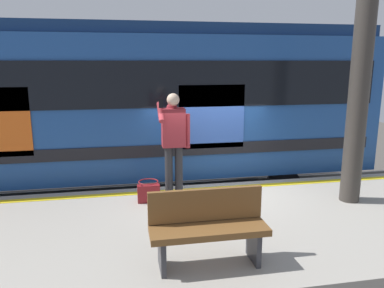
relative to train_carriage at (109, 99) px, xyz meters
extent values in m
plane|color=#4C4742|center=(-1.93, 1.82, -2.51)|extent=(25.50, 25.50, 0.00)
cube|color=#9E998E|center=(-1.93, 3.65, -2.04)|extent=(17.00, 3.67, 0.95)
cube|color=yellow|center=(-1.93, 2.12, -1.56)|extent=(16.66, 0.16, 0.01)
cube|color=slate|center=(-1.93, 0.71, -2.43)|extent=(22.10, 0.08, 0.16)
cube|color=slate|center=(-1.93, -0.72, -2.43)|extent=(22.10, 0.08, 0.16)
cube|color=#1E478C|center=(0.00, -0.01, -0.10)|extent=(11.71, 3.08, 2.92)
cube|color=navy|center=(0.00, -0.01, 1.47)|extent=(11.48, 2.84, 0.24)
cube|color=black|center=(0.00, 1.55, 0.41)|extent=(11.13, 0.03, 0.90)
cube|color=black|center=(0.00, 1.55, -0.91)|extent=(11.13, 0.03, 0.24)
cube|color=#3359B2|center=(-2.05, 1.56, -0.25)|extent=(1.35, 0.02, 1.28)
cylinder|color=black|center=(-3.81, 1.23, -1.93)|extent=(0.84, 0.12, 0.84)
cylinder|color=black|center=(-3.81, -1.24, -1.93)|extent=(0.84, 0.12, 0.84)
cylinder|color=#262628|center=(-1.24, 2.44, -1.09)|extent=(0.14, 0.14, 0.94)
cylinder|color=#262628|center=(-1.06, 2.44, -1.09)|extent=(0.14, 0.14, 0.94)
cube|color=maroon|center=(-1.15, 2.44, -0.29)|extent=(0.40, 0.24, 0.67)
sphere|color=maroon|center=(-1.15, 2.28, 0.03)|extent=(0.20, 0.20, 0.20)
sphere|color=beige|center=(-1.15, 2.44, 0.20)|extent=(0.22, 0.22, 0.22)
cylinder|color=maroon|center=(-1.40, 2.44, -0.36)|extent=(0.09, 0.09, 0.61)
cylinder|color=maroon|center=(-0.92, 2.52, 0.00)|extent=(0.09, 0.42, 0.33)
cube|color=black|center=(-0.92, 2.62, 0.16)|extent=(0.07, 0.02, 0.15)
cube|color=maroon|center=(-0.68, 2.60, -1.41)|extent=(0.39, 0.14, 0.31)
torus|color=maroon|center=(-0.68, 2.60, -1.19)|extent=(0.35, 0.35, 0.02)
cylinder|color=#38332D|center=(-4.17, 3.17, 0.16)|extent=(0.34, 0.34, 3.44)
cube|color=brown|center=(-1.22, 4.84, -1.11)|extent=(1.41, 0.44, 0.08)
cube|color=brown|center=(-1.22, 4.65, -0.86)|extent=(1.41, 0.06, 0.40)
cube|color=#333338|center=(-1.79, 4.84, -1.34)|extent=(0.06, 0.40, 0.45)
cube|color=#333338|center=(-0.66, 4.84, -1.34)|extent=(0.06, 0.40, 0.45)
camera|label=1|loc=(-0.25, 8.88, 0.84)|focal=35.42mm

